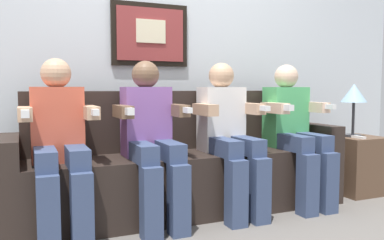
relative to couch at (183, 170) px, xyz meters
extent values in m
plane|color=#66605B|center=(0.00, -0.33, -0.31)|extent=(6.37, 6.37, 0.00)
cube|color=silver|center=(0.00, 0.44, 0.99)|extent=(4.90, 0.05, 2.60)
cube|color=black|center=(-0.12, 0.40, 1.04)|extent=(0.63, 0.03, 0.50)
cube|color=maroon|center=(-0.12, 0.38, 1.04)|extent=(0.55, 0.02, 0.42)
cube|color=beige|center=(-0.12, 0.37, 1.06)|extent=(0.24, 0.02, 0.18)
cube|color=#2D231E|center=(0.00, -0.04, -0.09)|extent=(2.22, 0.58, 0.45)
cube|color=#2D231E|center=(0.00, 0.18, 0.36)|extent=(2.22, 0.14, 0.45)
cube|color=#2D231E|center=(-1.18, -0.04, 0.00)|extent=(0.14, 0.58, 0.62)
cube|color=#2D231E|center=(1.18, -0.04, 0.00)|extent=(0.14, 0.58, 0.62)
cube|color=#D8593F|center=(-0.88, -0.05, 0.38)|extent=(0.32, 0.20, 0.48)
sphere|color=tan|center=(-0.88, -0.05, 0.70)|extent=(0.19, 0.19, 0.19)
cube|color=#38476B|center=(-0.97, -0.25, 0.20)|extent=(0.12, 0.40, 0.12)
cube|color=#38476B|center=(-0.79, -0.25, 0.20)|extent=(0.12, 0.40, 0.12)
cube|color=#38476B|center=(-0.97, -0.45, -0.09)|extent=(0.12, 0.12, 0.45)
cube|color=#38476B|center=(-0.79, -0.45, -0.09)|extent=(0.12, 0.12, 0.45)
cube|color=tan|center=(-1.07, -0.17, 0.46)|extent=(0.08, 0.28, 0.08)
cube|color=tan|center=(-0.69, -0.17, 0.46)|extent=(0.08, 0.28, 0.08)
cube|color=white|center=(-0.69, -0.33, 0.47)|extent=(0.04, 0.13, 0.04)
cube|color=white|center=(-1.07, -0.33, 0.47)|extent=(0.04, 0.10, 0.04)
cube|color=#8C59A5|center=(-0.29, -0.05, 0.38)|extent=(0.32, 0.20, 0.48)
sphere|color=brown|center=(-0.29, -0.05, 0.70)|extent=(0.19, 0.19, 0.19)
cube|color=#38476B|center=(-0.38, -0.25, 0.20)|extent=(0.12, 0.40, 0.12)
cube|color=#38476B|center=(-0.20, -0.25, 0.20)|extent=(0.12, 0.40, 0.12)
cube|color=#38476B|center=(-0.38, -0.45, -0.09)|extent=(0.12, 0.12, 0.45)
cube|color=#38476B|center=(-0.20, -0.45, -0.09)|extent=(0.12, 0.12, 0.45)
cube|color=brown|center=(-0.48, -0.17, 0.46)|extent=(0.08, 0.28, 0.08)
cube|color=brown|center=(-0.10, -0.17, 0.46)|extent=(0.08, 0.28, 0.08)
cube|color=white|center=(-0.10, -0.33, 0.47)|extent=(0.04, 0.13, 0.04)
cube|color=white|center=(-0.48, -0.33, 0.47)|extent=(0.04, 0.10, 0.04)
cube|color=white|center=(0.29, -0.05, 0.38)|extent=(0.32, 0.20, 0.48)
sphere|color=tan|center=(0.29, -0.05, 0.70)|extent=(0.19, 0.19, 0.19)
cube|color=#38476B|center=(0.20, -0.25, 0.20)|extent=(0.12, 0.40, 0.12)
cube|color=#38476B|center=(0.38, -0.25, 0.20)|extent=(0.12, 0.40, 0.12)
cube|color=#38476B|center=(0.20, -0.45, -0.09)|extent=(0.12, 0.12, 0.45)
cube|color=#38476B|center=(0.38, -0.45, -0.09)|extent=(0.12, 0.12, 0.45)
cube|color=tan|center=(0.10, -0.17, 0.46)|extent=(0.08, 0.28, 0.08)
cube|color=tan|center=(0.48, -0.17, 0.46)|extent=(0.08, 0.28, 0.08)
cube|color=white|center=(0.48, -0.33, 0.47)|extent=(0.04, 0.13, 0.04)
cube|color=#4CB266|center=(0.88, -0.05, 0.38)|extent=(0.32, 0.20, 0.48)
sphere|color=beige|center=(0.88, -0.05, 0.70)|extent=(0.19, 0.19, 0.19)
cube|color=#38476B|center=(0.79, -0.25, 0.20)|extent=(0.12, 0.40, 0.12)
cube|color=#38476B|center=(0.97, -0.25, 0.20)|extent=(0.12, 0.40, 0.12)
cube|color=#38476B|center=(0.79, -0.45, -0.09)|extent=(0.12, 0.12, 0.45)
cube|color=#38476B|center=(0.97, -0.45, -0.09)|extent=(0.12, 0.12, 0.45)
cube|color=beige|center=(0.69, -0.17, 0.46)|extent=(0.08, 0.28, 0.08)
cube|color=beige|center=(1.07, -0.17, 0.46)|extent=(0.08, 0.28, 0.08)
cube|color=white|center=(1.07, -0.33, 0.47)|extent=(0.04, 0.13, 0.04)
cube|color=white|center=(0.69, -0.33, 0.47)|extent=(0.04, 0.10, 0.04)
cube|color=brown|center=(1.60, -0.11, -0.06)|extent=(0.40, 0.40, 0.50)
cylinder|color=#333338|center=(1.55, -0.10, 0.20)|extent=(0.14, 0.14, 0.02)
cylinder|color=#333338|center=(1.55, -0.10, 0.35)|extent=(0.02, 0.02, 0.28)
cone|color=#8CB2CC|center=(1.55, -0.10, 0.57)|extent=(0.22, 0.22, 0.16)
cube|color=white|center=(1.51, -0.21, 0.20)|extent=(0.04, 0.13, 0.02)
camera|label=1|loc=(-1.09, -2.73, 0.61)|focal=37.40mm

